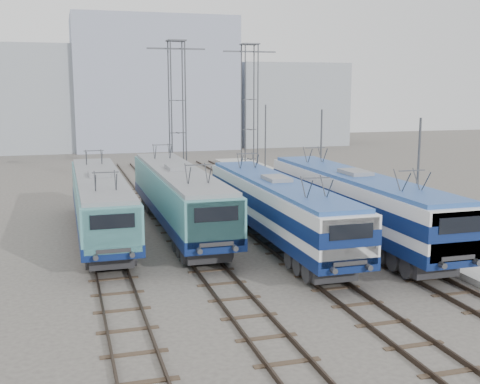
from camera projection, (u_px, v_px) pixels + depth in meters
name	position (u px, v px, depth m)	size (l,w,h in m)	color
ground	(270.00, 279.00, 26.92)	(160.00, 160.00, 0.00)	#514C47
platform	(383.00, 224.00, 37.30)	(4.00, 70.00, 0.30)	#9E9E99
locomotive_far_left	(100.00, 200.00, 34.03)	(2.77, 17.50, 3.29)	#0C1B4D
locomotive_center_left	(179.00, 194.00, 35.27)	(2.92, 18.46, 3.47)	#0C1B4D
locomotive_center_right	(277.00, 205.00, 32.22)	(2.78, 17.57, 3.30)	#0C1B4D
locomotive_far_right	(356.00, 200.00, 33.17)	(2.93, 18.55, 3.49)	#0C1B4D
catenary_tower_west	(177.00, 112.00, 46.57)	(4.50, 1.20, 12.00)	#3F4247
catenary_tower_east	(250.00, 110.00, 50.27)	(4.50, 1.20, 12.00)	#3F4247
mast_front	(417.00, 187.00, 30.61)	(0.12, 0.12, 7.00)	#3F4247
mast_mid	(321.00, 160.00, 41.95)	(0.12, 0.12, 7.00)	#3F4247
mast_rear	(265.00, 144.00, 53.29)	(0.12, 0.12, 7.00)	#3F4247
safety_cone	(470.00, 259.00, 28.14)	(0.34, 0.34, 0.57)	#E64406
building_west	(19.00, 99.00, 80.40)	(18.00, 12.00, 14.00)	#8F97A0
building_center	(153.00, 84.00, 85.08)	(22.00, 14.00, 18.00)	#8F97B0
building_east	(285.00, 104.00, 91.17)	(16.00, 12.00, 12.00)	#8F97A0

